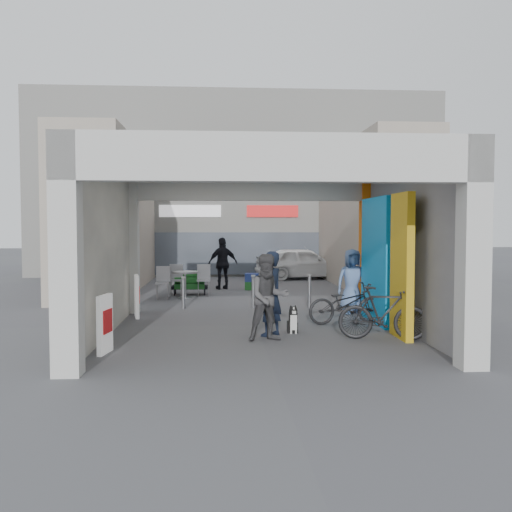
{
  "coord_description": "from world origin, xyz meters",
  "views": [
    {
      "loc": [
        -0.83,
        -12.31,
        2.16
      ],
      "look_at": [
        0.06,
        1.0,
        1.46
      ],
      "focal_mm": 40.0,
      "sensor_mm": 36.0,
      "label": 1
    }
  ],
  "objects": [
    {
      "name": "man_back_turned",
      "position": [
        0.12,
        -1.7,
        0.82
      ],
      "size": [
        0.9,
        0.76,
        1.64
      ],
      "primitive_type": "imported",
      "rotation": [
        0.0,
        0.0,
        0.19
      ],
      "color": "#444346",
      "rests_on": "ground"
    },
    {
      "name": "man_with_dog",
      "position": [
        0.19,
        -1.22,
        0.83
      ],
      "size": [
        0.72,
        0.71,
        1.67
      ],
      "primitive_type": "imported",
      "rotation": [
        0.0,
        0.0,
        3.88
      ],
      "color": "black",
      "rests_on": "ground"
    },
    {
      "name": "plaza_bldg_left",
      "position": [
        -4.5,
        7.5,
        2.5
      ],
      "size": [
        2.0,
        9.0,
        5.0
      ],
      "primitive_type": "cube",
      "color": "#A89C8B",
      "rests_on": "ground"
    },
    {
      "name": "advert_board_near",
      "position": [
        -2.75,
        -2.58,
        0.51
      ],
      "size": [
        0.18,
        0.56,
        1.0
      ],
      "rotation": [
        0.0,
        0.0,
        -0.18
      ],
      "color": "silver",
      "rests_on": "ground"
    },
    {
      "name": "plaza_bldg_right",
      "position": [
        4.5,
        7.5,
        2.5
      ],
      "size": [
        2.0,
        9.0,
        5.0
      ],
      "primitive_type": "cube",
      "color": "#A89C8B",
      "rests_on": "ground"
    },
    {
      "name": "bicycle_rear",
      "position": [
        2.3,
        -1.75,
        0.51
      ],
      "size": [
        1.75,
        0.81,
        1.02
      ],
      "primitive_type": "imported",
      "rotation": [
        0.0,
        0.0,
        1.37
      ],
      "color": "black",
      "rests_on": "ground"
    },
    {
      "name": "man_elderly",
      "position": [
        2.49,
        1.58,
        0.8
      ],
      "size": [
        0.82,
        0.57,
        1.6
      ],
      "primitive_type": "imported",
      "rotation": [
        0.0,
        0.0,
        0.08
      ],
      "color": "#5E7FB8",
      "rests_on": "ground"
    },
    {
      "name": "bollard_center",
      "position": [
        0.09,
        2.57,
        0.43
      ],
      "size": [
        0.09,
        0.09,
        0.86
      ],
      "primitive_type": "cylinder",
      "color": "gray",
      "rests_on": "ground"
    },
    {
      "name": "crate_stack",
      "position": [
        0.32,
        6.92,
        0.28
      ],
      "size": [
        0.5,
        0.42,
        0.56
      ],
      "rotation": [
        0.0,
        0.0,
        -0.16
      ],
      "color": "#1C601B",
      "rests_on": "ground"
    },
    {
      "name": "cafe_set",
      "position": [
        -1.94,
        5.12,
        0.34
      ],
      "size": [
        1.6,
        1.29,
        0.97
      ],
      "rotation": [
        0.0,
        0.0,
        -0.43
      ],
      "color": "#99999E",
      "rests_on": "ground"
    },
    {
      "name": "white_van",
      "position": [
        2.64,
        10.79,
        0.66
      ],
      "size": [
        4.0,
        1.91,
        1.32
      ],
      "primitive_type": "imported",
      "rotation": [
        0.0,
        0.0,
        1.67
      ],
      "color": "white",
      "rests_on": "ground"
    },
    {
      "name": "ground",
      "position": [
        0.0,
        0.0,
        0.0
      ],
      "size": [
        90.0,
        90.0,
        0.0
      ],
      "primitive_type": "plane",
      "color": "#4E4F53",
      "rests_on": "ground"
    },
    {
      "name": "bollard_left",
      "position": [
        -1.74,
        2.59,
        0.41
      ],
      "size": [
        0.09,
        0.09,
        0.83
      ],
      "primitive_type": "cylinder",
      "color": "gray",
      "rests_on": "ground"
    },
    {
      "name": "far_building",
      "position": [
        -0.0,
        13.99,
        3.99
      ],
      "size": [
        18.0,
        4.08,
        8.0
      ],
      "color": "silver",
      "rests_on": "ground"
    },
    {
      "name": "produce_stand",
      "position": [
        -1.72,
        5.71,
        0.29
      ],
      "size": [
        1.12,
        0.61,
        0.74
      ],
      "rotation": [
        0.0,
        0.0,
        0.26
      ],
      "color": "black",
      "rests_on": "ground"
    },
    {
      "name": "border_collie",
      "position": [
        0.68,
        -0.94,
        0.23
      ],
      "size": [
        0.21,
        0.42,
        0.58
      ],
      "rotation": [
        0.0,
        0.0,
        -0.07
      ],
      "color": "black",
      "rests_on": "ground"
    },
    {
      "name": "bicycle_front",
      "position": [
        1.99,
        0.05,
        0.45
      ],
      "size": [
        1.8,
        0.86,
        0.91
      ],
      "primitive_type": "imported",
      "rotation": [
        0.0,
        0.0,
        1.73
      ],
      "color": "black",
      "rests_on": "ground"
    },
    {
      "name": "arcade_canopy",
      "position": [
        0.54,
        -0.82,
        2.3
      ],
      "size": [
        6.4,
        6.45,
        6.4
      ],
      "color": "#BCBCB7",
      "rests_on": "ground"
    },
    {
      "name": "bollard_right",
      "position": [
        1.55,
        2.37,
        0.44
      ],
      "size": [
        0.09,
        0.09,
        0.88
      ],
      "primitive_type": "cylinder",
      "color": "gray",
      "rests_on": "ground"
    },
    {
      "name": "advert_board_far",
      "position": [
        -2.75,
        1.24,
        0.51
      ],
      "size": [
        0.19,
        0.56,
        1.0
      ],
      "rotation": [
        0.0,
        0.0,
        0.2
      ],
      "color": "silver",
      "rests_on": "ground"
    },
    {
      "name": "man_crates",
      "position": [
        -0.66,
        7.19,
        0.89
      ],
      "size": [
        1.12,
        0.73,
        1.77
      ],
      "primitive_type": "imported",
      "rotation": [
        0.0,
        0.0,
        3.45
      ],
      "color": "black",
      "rests_on": "ground"
    }
  ]
}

